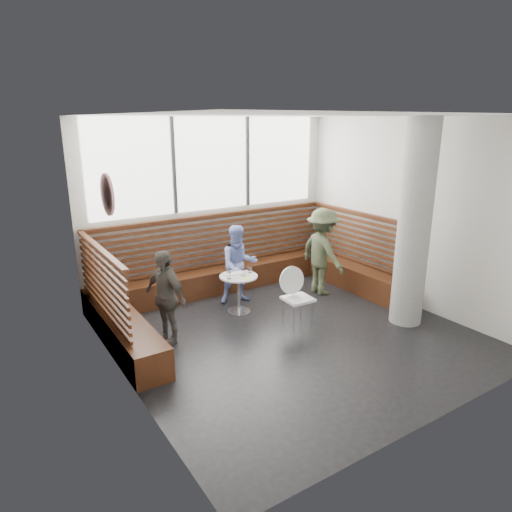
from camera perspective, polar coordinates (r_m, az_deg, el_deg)
room at (r=6.52m, az=4.74°, el=2.96°), size 5.00×5.00×3.20m
booth at (r=8.28m, az=-2.90°, el=-2.64°), size 5.00×2.50×1.44m
concrete_column at (r=7.39m, az=19.17°, el=3.69°), size 0.50×0.50×3.20m
wall_art at (r=5.66m, az=-18.11°, el=7.31°), size 0.03×0.50×0.50m
cafe_table at (r=7.66m, az=-2.19°, el=-3.78°), size 0.64×0.64×0.65m
cafe_chair at (r=7.20m, az=4.93°, el=-4.53°), size 0.45×0.44×0.93m
adult_man at (r=8.49m, az=8.29°, el=0.54°), size 0.62×1.06×1.62m
child_back at (r=8.03m, az=-2.16°, el=-1.05°), size 0.79×0.68×1.40m
child_left at (r=6.69m, az=-11.30°, el=-5.07°), size 0.57×0.89×1.40m
plate_near at (r=7.66m, az=-3.38°, el=-2.25°), size 0.20×0.20×0.01m
plate_far at (r=7.71m, az=-2.14°, el=-2.11°), size 0.20×0.20×0.01m
glass_left at (r=7.45m, az=-3.41°, el=-2.42°), size 0.07×0.07×0.11m
glass_mid at (r=7.56m, az=-1.61°, el=-2.11°), size 0.07×0.07×0.11m
glass_right at (r=7.73m, az=-0.78°, el=-1.68°), size 0.07×0.07×0.11m
menu_card at (r=7.46m, az=-1.19°, el=-2.79°), size 0.20×0.15×0.00m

